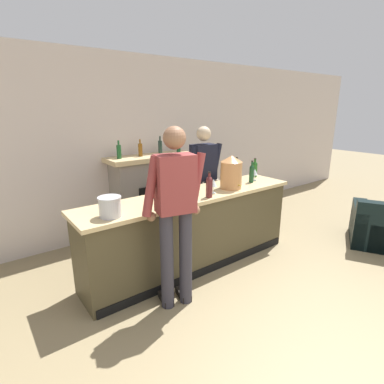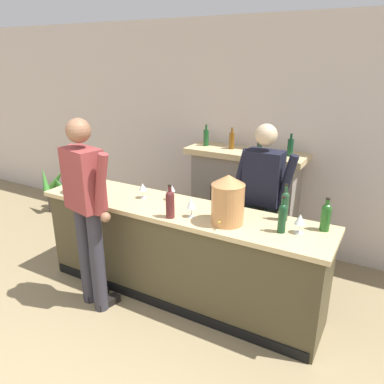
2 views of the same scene
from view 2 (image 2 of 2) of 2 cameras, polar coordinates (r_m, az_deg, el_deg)
name	(u,v)px [view 2 (image 2 of 2)]	position (r m, az deg, el deg)	size (l,w,h in m)	color
wall_back_panel	(248,136)	(4.72, 8.57, 8.44)	(12.00, 0.07, 2.75)	beige
bar_counter	(178,252)	(3.73, -2.21, -9.18)	(2.90, 0.64, 0.96)	#494028
fireplace_stone	(244,199)	(4.66, 7.93, -1.11)	(1.42, 0.52, 1.54)	gray
potted_plant_corner	(55,192)	(6.24, -20.20, 0.02)	(0.39, 0.46, 0.71)	#4C3F39
person_customer	(87,209)	(3.48, -15.73, -2.45)	(0.65, 0.37, 1.82)	#323039
person_bartender	(262,201)	(3.76, 10.55, -1.43)	(0.66, 0.30, 1.72)	#1D2B32
copper_dispenser	(228,199)	(3.13, 5.48, -1.12)	(0.28, 0.32, 0.43)	#BD804B
ice_bucket_steel	(79,183)	(4.06, -16.87, 1.30)	(0.22, 0.22, 0.20)	silver
wine_bottle_port_short	(326,216)	(3.21, 19.72, -3.44)	(0.08, 0.08, 0.28)	#20581E
wine_bottle_riesling_slim	(282,217)	(3.07, 13.59, -3.68)	(0.06, 0.06, 0.31)	#153D21
wine_bottle_cabernet_heavy	(285,205)	(3.30, 13.96, -1.86)	(0.07, 0.07, 0.33)	#24472C
wine_bottle_rose_blush	(170,203)	(3.26, -3.36, -1.67)	(0.08, 0.08, 0.30)	#532022
wine_glass_back_row	(171,188)	(3.68, -3.21, 0.58)	(0.08, 0.08, 0.17)	silver
wine_glass_front_right	(300,220)	(3.10, 16.14, -4.09)	(0.09, 0.09, 0.16)	silver
wine_glass_by_dispenser	(191,204)	(3.27, -0.13, -1.77)	(0.08, 0.08, 0.18)	silver
wine_glass_front_left	(143,187)	(3.76, -7.53, 0.71)	(0.08, 0.08, 0.15)	silver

